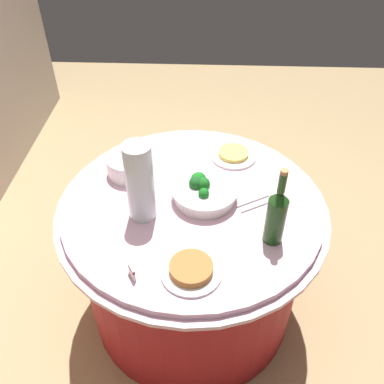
# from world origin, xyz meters

# --- Properties ---
(ground_plane) EXTENTS (6.00, 6.00, 0.00)m
(ground_plane) POSITION_xyz_m (0.00, 0.00, 0.00)
(ground_plane) COLOR tan
(buffet_table) EXTENTS (1.16, 1.16, 0.74)m
(buffet_table) POSITION_xyz_m (0.00, 0.00, 0.38)
(buffet_table) COLOR maroon
(buffet_table) RESTS_ON ground_plane
(broccoli_bowl) EXTENTS (0.28, 0.28, 0.11)m
(broccoli_bowl) POSITION_xyz_m (0.02, -0.05, 0.78)
(broccoli_bowl) COLOR white
(broccoli_bowl) RESTS_ON buffet_table
(plate_stack) EXTENTS (0.21, 0.21, 0.09)m
(plate_stack) POSITION_xyz_m (0.18, 0.29, 0.79)
(plate_stack) COLOR white
(plate_stack) RESTS_ON buffet_table
(wine_bottle) EXTENTS (0.07, 0.07, 0.34)m
(wine_bottle) POSITION_xyz_m (-0.20, -0.32, 0.87)
(wine_bottle) COLOR #1C4518
(wine_bottle) RESTS_ON buffet_table
(decorative_fruit_vase) EXTENTS (0.11, 0.11, 0.34)m
(decorative_fruit_vase) POSITION_xyz_m (-0.09, 0.20, 0.90)
(decorative_fruit_vase) COLOR silver
(decorative_fruit_vase) RESTS_ON buffet_table
(serving_tongs) EXTENTS (0.12, 0.16, 0.01)m
(serving_tongs) POSITION_xyz_m (-0.01, -0.27, 0.74)
(serving_tongs) COLOR silver
(serving_tongs) RESTS_ON buffet_table
(food_plate_noodles) EXTENTS (0.22, 0.22, 0.03)m
(food_plate_noodles) POSITION_xyz_m (0.32, -0.18, 0.75)
(food_plate_noodles) COLOR white
(food_plate_noodles) RESTS_ON buffet_table
(food_plate_peanuts) EXTENTS (0.22, 0.22, 0.04)m
(food_plate_peanuts) POSITION_xyz_m (-0.38, -0.01, 0.76)
(food_plate_peanuts) COLOR white
(food_plate_peanuts) RESTS_ON buffet_table
(label_placard_front) EXTENTS (0.05, 0.03, 0.05)m
(label_placard_front) POSITION_xyz_m (-0.40, 0.19, 0.77)
(label_placard_front) COLOR white
(label_placard_front) RESTS_ON buffet_table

